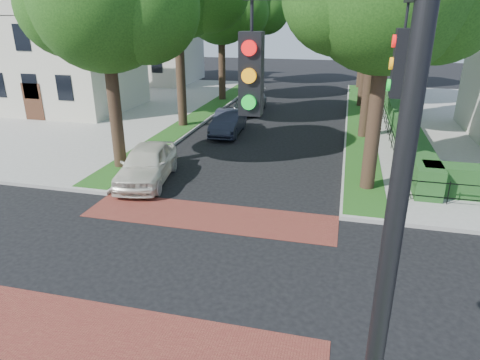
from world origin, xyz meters
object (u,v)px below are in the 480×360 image
object	(u,v)px
traffic_signal	(380,183)
parked_car_rear	(251,101)
parked_car_front	(147,164)
parked_car_middle	(228,122)

from	to	relation	value
traffic_signal	parked_car_rear	xyz separation A→B (m)	(-7.28, 25.25, -3.99)
parked_car_front	parked_car_middle	xyz separation A→B (m)	(1.30, 8.29, -0.09)
traffic_signal	parked_car_rear	distance (m)	26.58
traffic_signal	parked_car_front	world-z (taller)	traffic_signal
traffic_signal	parked_car_front	distance (m)	13.88
parked_car_rear	traffic_signal	bearing A→B (deg)	-78.93
traffic_signal	parked_car_middle	size ratio (longest dim) A/B	1.86
parked_car_middle	parked_car_rear	distance (m)	6.69
parked_car_front	parked_car_rear	size ratio (longest dim) A/B	0.95
parked_car_middle	parked_car_front	bearing A→B (deg)	-102.18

